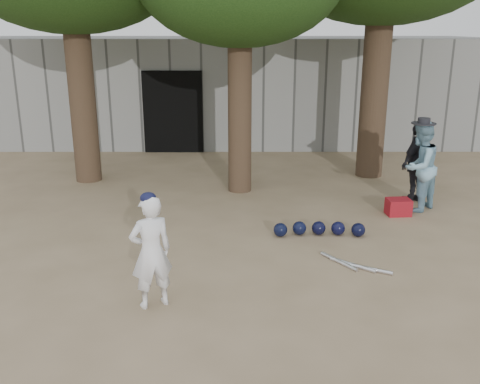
{
  "coord_description": "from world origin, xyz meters",
  "views": [
    {
      "loc": [
        0.59,
        -6.6,
        3.31
      ],
      "look_at": [
        0.6,
        1.0,
        0.95
      ],
      "focal_mm": 40.0,
      "sensor_mm": 36.0,
      "label": 1
    }
  ],
  "objects_px": {
    "boy_player": "(151,252)",
    "red_bag": "(398,207)",
    "spectator_blue": "(419,167)",
    "spectator_dark": "(417,163)"
  },
  "relations": [
    {
      "from": "boy_player",
      "to": "spectator_blue",
      "type": "distance_m",
      "value": 5.69
    },
    {
      "from": "spectator_blue",
      "to": "spectator_dark",
      "type": "height_order",
      "value": "spectator_blue"
    },
    {
      "from": "boy_player",
      "to": "red_bag",
      "type": "distance_m",
      "value": 5.22
    },
    {
      "from": "spectator_blue",
      "to": "red_bag",
      "type": "height_order",
      "value": "spectator_blue"
    },
    {
      "from": "boy_player",
      "to": "red_bag",
      "type": "relative_size",
      "value": 3.4
    },
    {
      "from": "spectator_blue",
      "to": "spectator_dark",
      "type": "relative_size",
      "value": 1.08
    },
    {
      "from": "spectator_blue",
      "to": "red_bag",
      "type": "distance_m",
      "value": 0.85
    },
    {
      "from": "red_bag",
      "to": "spectator_dark",
      "type": "bearing_deg",
      "value": 56.36
    },
    {
      "from": "spectator_blue",
      "to": "spectator_dark",
      "type": "distance_m",
      "value": 0.53
    },
    {
      "from": "boy_player",
      "to": "red_bag",
      "type": "bearing_deg",
      "value": -167.1
    }
  ]
}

